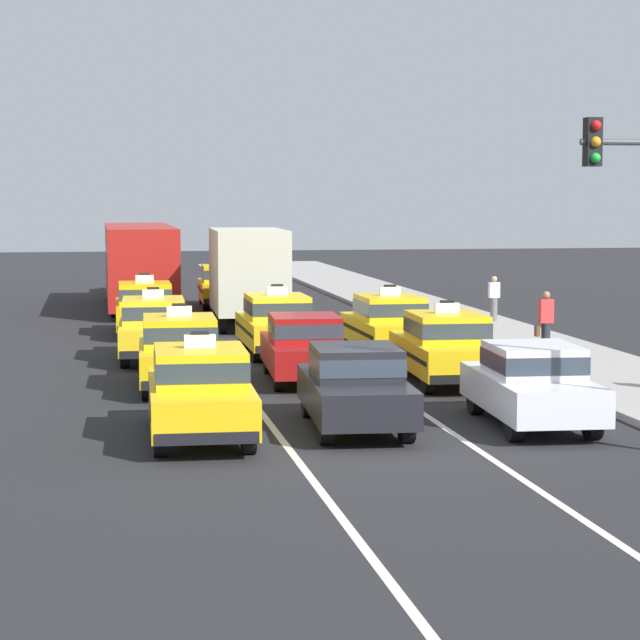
% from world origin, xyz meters
% --- Properties ---
extents(ground_plane, '(160.00, 160.00, 0.00)m').
position_xyz_m(ground_plane, '(0.00, 0.00, 0.00)').
color(ground_plane, '#232326').
extents(lane_stripe_left_center, '(0.14, 80.00, 0.01)m').
position_xyz_m(lane_stripe_left_center, '(-1.60, 20.00, 0.00)').
color(lane_stripe_left_center, silver).
rests_on(lane_stripe_left_center, ground).
extents(lane_stripe_center_right, '(0.14, 80.00, 0.01)m').
position_xyz_m(lane_stripe_center_right, '(1.60, 20.00, 0.00)').
color(lane_stripe_center_right, silver).
rests_on(lane_stripe_center_right, ground).
extents(sidewalk_curb, '(4.00, 90.00, 0.15)m').
position_xyz_m(sidewalk_curb, '(7.20, 15.00, 0.07)').
color(sidewalk_curb, '#9E9993').
rests_on(sidewalk_curb, ground).
extents(taxi_left_nearest, '(1.94, 4.61, 1.96)m').
position_xyz_m(taxi_left_nearest, '(-3.03, 1.27, 0.88)').
color(taxi_left_nearest, black).
rests_on(taxi_left_nearest, ground).
extents(taxi_left_second, '(1.96, 4.62, 1.96)m').
position_xyz_m(taxi_left_second, '(-3.02, 7.26, 0.88)').
color(taxi_left_second, black).
rests_on(taxi_left_second, ground).
extents(taxi_left_third, '(1.97, 4.62, 1.96)m').
position_xyz_m(taxi_left_third, '(-3.37, 12.50, 0.88)').
color(taxi_left_third, black).
rests_on(taxi_left_third, ground).
extents(taxi_left_fourth, '(1.88, 4.58, 1.96)m').
position_xyz_m(taxi_left_fourth, '(-3.37, 18.70, 0.88)').
color(taxi_left_fourth, black).
rests_on(taxi_left_fourth, ground).
extents(bus_left_fifth, '(2.57, 11.21, 3.22)m').
position_xyz_m(bus_left_fifth, '(-3.23, 28.18, 1.82)').
color(bus_left_fifth, black).
rests_on(bus_left_fifth, ground).
extents(taxi_left_sixth, '(1.83, 4.56, 1.96)m').
position_xyz_m(taxi_left_sixth, '(-3.13, 36.66, 0.88)').
color(taxi_left_sixth, black).
rests_on(taxi_left_sixth, ground).
extents(sedan_center_nearest, '(2.00, 4.39, 1.58)m').
position_xyz_m(sedan_center_nearest, '(-0.10, 1.67, 0.85)').
color(sedan_center_nearest, black).
rests_on(sedan_center_nearest, ground).
extents(sedan_center_second, '(1.98, 4.39, 1.58)m').
position_xyz_m(sedan_center_second, '(-0.05, 7.92, 0.85)').
color(sedan_center_second, black).
rests_on(sedan_center_second, ground).
extents(taxi_center_third, '(1.82, 4.56, 1.96)m').
position_xyz_m(taxi_center_third, '(0.02, 13.06, 0.88)').
color(taxi_center_third, black).
rests_on(taxi_center_third, ground).
extents(box_truck_center_fourth, '(2.47, 7.03, 3.27)m').
position_xyz_m(box_truck_center_fourth, '(0.11, 21.04, 1.78)').
color(box_truck_center_fourth, black).
rests_on(box_truck_center_fourth, ground).
extents(taxi_center_fifth, '(1.97, 4.62, 1.96)m').
position_xyz_m(taxi_center_fifth, '(0.03, 28.30, 0.88)').
color(taxi_center_fifth, black).
rests_on(taxi_center_fifth, ground).
extents(sedan_right_nearest, '(1.99, 4.39, 1.58)m').
position_xyz_m(sedan_right_nearest, '(3.25, 1.38, 0.85)').
color(sedan_right_nearest, black).
rests_on(sedan_right_nearest, ground).
extents(taxi_right_second, '(1.98, 4.62, 1.96)m').
position_xyz_m(taxi_right_second, '(3.14, 7.03, 0.88)').
color(taxi_right_second, black).
rests_on(taxi_right_second, ground).
extents(taxi_right_third, '(1.86, 4.57, 1.96)m').
position_xyz_m(taxi_right_third, '(3.01, 12.32, 0.88)').
color(taxi_right_third, black).
rests_on(taxi_right_third, ground).
extents(pedestrian_mid_block, '(0.36, 0.24, 1.52)m').
position_xyz_m(pedestrian_mid_block, '(8.36, 19.68, 0.92)').
color(pedestrian_mid_block, slate).
rests_on(pedestrian_mid_block, sidewalk_curb).
extents(pedestrian_by_storefront, '(0.47, 0.24, 1.70)m').
position_xyz_m(pedestrian_by_storefront, '(6.87, 10.56, 1.00)').
color(pedestrian_by_storefront, '#23232D').
rests_on(pedestrian_by_storefront, sidewalk_curb).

